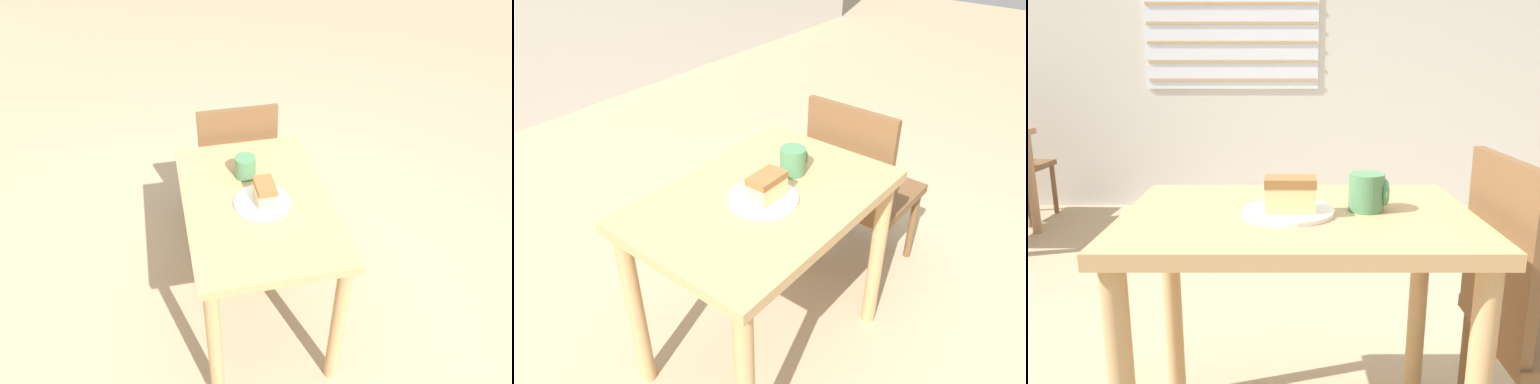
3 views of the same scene
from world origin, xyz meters
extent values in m
plane|color=tan|center=(0.00, 0.00, 0.00)|extent=(14.00, 14.00, 0.00)
cube|color=tan|center=(-0.12, 0.20, 0.74)|extent=(0.92, 0.62, 0.04)
cylinder|color=tan|center=(0.29, -0.06, 0.36)|extent=(0.06, 0.06, 0.72)
cylinder|color=tan|center=(-0.53, 0.46, 0.36)|extent=(0.06, 0.06, 0.72)
cylinder|color=tan|center=(0.29, 0.46, 0.36)|extent=(0.06, 0.06, 0.72)
cube|color=brown|center=(0.62, 0.18, 0.41)|extent=(0.43, 0.43, 0.04)
cylinder|color=brown|center=(0.80, -0.01, 0.20)|extent=(0.04, 0.04, 0.39)
cylinder|color=brown|center=(0.80, 0.36, 0.20)|extent=(0.04, 0.04, 0.39)
cylinder|color=brown|center=(0.43, -0.01, 0.20)|extent=(0.04, 0.04, 0.39)
cylinder|color=brown|center=(0.43, 0.36, 0.20)|extent=(0.04, 0.04, 0.39)
cube|color=brown|center=(0.42, 0.18, 0.67)|extent=(0.03, 0.41, 0.47)
cylinder|color=white|center=(-0.14, 0.18, 0.77)|extent=(0.24, 0.24, 0.01)
cube|color=#E0C67F|center=(-0.14, 0.17, 0.80)|extent=(0.13, 0.08, 0.06)
cube|color=#936033|center=(-0.14, 0.17, 0.85)|extent=(0.13, 0.08, 0.02)
cylinder|color=#4C8456|center=(0.06, 0.21, 0.81)|extent=(0.09, 0.09, 0.10)
torus|color=#4C8456|center=(0.11, 0.21, 0.81)|extent=(0.02, 0.07, 0.07)
camera|label=1|loc=(-1.72, 0.55, 2.11)|focal=35.00mm
camera|label=2|loc=(-1.22, -0.71, 1.69)|focal=35.00mm
camera|label=3|loc=(-0.16, -1.07, 1.13)|focal=35.00mm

